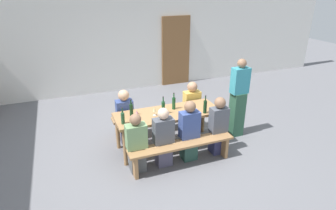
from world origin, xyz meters
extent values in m
plane|color=slate|center=(0.00, 0.00, 0.00)|extent=(24.00, 24.00, 0.00)
cube|color=silver|center=(0.00, 3.63, 1.60)|extent=(14.00, 0.20, 3.20)
cube|color=brown|center=(1.62, 3.49, 1.05)|extent=(0.90, 0.06, 2.10)
cube|color=#9E7247|center=(0.00, 0.00, 0.72)|extent=(2.01, 0.73, 0.05)
cylinder|color=#9E7247|center=(-0.92, -0.31, 0.35)|extent=(0.07, 0.07, 0.70)
cylinder|color=#9E7247|center=(0.92, -0.31, 0.35)|extent=(0.07, 0.07, 0.70)
cylinder|color=#9E7247|center=(-0.92, 0.31, 0.35)|extent=(0.07, 0.07, 0.70)
cylinder|color=#9E7247|center=(0.92, 0.31, 0.35)|extent=(0.07, 0.07, 0.70)
cube|color=#9E7247|center=(0.00, -0.67, 0.43)|extent=(1.91, 0.30, 0.04)
cube|color=#9E7247|center=(-0.85, -0.67, 0.21)|extent=(0.06, 0.24, 0.41)
cube|color=#9E7247|center=(0.85, -0.67, 0.21)|extent=(0.06, 0.24, 0.41)
cube|color=#9E7247|center=(0.00, 0.67, 0.43)|extent=(1.91, 0.30, 0.04)
cube|color=#9E7247|center=(-0.85, 0.67, 0.21)|extent=(0.06, 0.24, 0.41)
cube|color=#9E7247|center=(0.85, 0.67, 0.21)|extent=(0.06, 0.24, 0.41)
cylinder|color=#143319|center=(0.63, -0.28, 0.87)|extent=(0.07, 0.07, 0.24)
cylinder|color=#143319|center=(0.63, -0.28, 1.04)|extent=(0.02, 0.02, 0.09)
cylinder|color=black|center=(0.63, -0.28, 1.10)|extent=(0.03, 0.03, 0.01)
cylinder|color=#143319|center=(-0.67, 0.12, 0.86)|extent=(0.07, 0.07, 0.22)
cylinder|color=#143319|center=(-0.67, 0.12, 1.01)|extent=(0.02, 0.02, 0.08)
cylinder|color=black|center=(-0.67, 0.12, 1.06)|extent=(0.03, 0.03, 0.01)
cylinder|color=#194723|center=(-0.11, -0.03, 0.87)|extent=(0.07, 0.07, 0.25)
cylinder|color=#194723|center=(-0.11, -0.03, 1.04)|extent=(0.02, 0.02, 0.09)
cylinder|color=black|center=(-0.11, -0.03, 1.09)|extent=(0.03, 0.03, 0.01)
cylinder|color=#234C2D|center=(-0.90, -0.16, 0.85)|extent=(0.06, 0.06, 0.20)
cylinder|color=#234C2D|center=(-0.90, -0.16, 1.00)|extent=(0.02, 0.02, 0.09)
cylinder|color=black|center=(-0.90, -0.16, 1.05)|extent=(0.02, 0.02, 0.01)
cylinder|color=#194723|center=(0.16, 0.10, 0.87)|extent=(0.07, 0.07, 0.23)
cylinder|color=#194723|center=(0.16, 0.10, 1.03)|extent=(0.02, 0.02, 0.09)
cylinder|color=black|center=(0.16, 0.10, 1.08)|extent=(0.03, 0.03, 0.01)
cylinder|color=silver|center=(0.36, -0.15, 0.75)|extent=(0.06, 0.06, 0.01)
cylinder|color=silver|center=(0.36, -0.15, 0.80)|extent=(0.01, 0.01, 0.09)
cone|color=#D18C93|center=(0.36, -0.15, 0.88)|extent=(0.08, 0.08, 0.08)
cylinder|color=silver|center=(-0.28, -0.04, 0.75)|extent=(0.06, 0.06, 0.01)
cylinder|color=silver|center=(-0.28, -0.04, 0.79)|extent=(0.01, 0.01, 0.08)
cone|color=beige|center=(-0.28, -0.04, 0.87)|extent=(0.06, 0.06, 0.08)
cylinder|color=silver|center=(-0.61, -0.03, 0.75)|extent=(0.06, 0.06, 0.01)
cylinder|color=silver|center=(-0.61, -0.03, 0.79)|extent=(0.01, 0.01, 0.06)
cone|color=#D18C93|center=(-0.61, -0.03, 0.87)|extent=(0.07, 0.07, 0.10)
cube|color=#535657|center=(-0.77, -0.52, 0.23)|extent=(0.26, 0.24, 0.45)
cube|color=#729966|center=(-0.77, -0.52, 0.66)|extent=(0.34, 0.20, 0.43)
sphere|color=#846047|center=(-0.77, -0.52, 0.97)|extent=(0.19, 0.19, 0.19)
cube|color=#504D64|center=(-0.29, -0.52, 0.23)|extent=(0.26, 0.24, 0.45)
cube|color=#4C515B|center=(-0.29, -0.52, 0.67)|extent=(0.35, 0.20, 0.45)
sphere|color=beige|center=(-0.29, -0.52, 1.00)|extent=(0.20, 0.20, 0.20)
cube|color=#294C41|center=(0.21, -0.52, 0.23)|extent=(0.26, 0.24, 0.45)
cube|color=#384C8C|center=(0.21, -0.52, 0.70)|extent=(0.35, 0.20, 0.49)
sphere|color=#846047|center=(0.21, -0.52, 1.05)|extent=(0.20, 0.20, 0.20)
cube|color=navy|center=(0.80, -0.52, 0.23)|extent=(0.24, 0.24, 0.45)
cube|color=#4C515B|center=(0.80, -0.52, 0.69)|extent=(0.32, 0.20, 0.47)
sphere|color=#846047|center=(0.80, -0.52, 1.03)|extent=(0.21, 0.21, 0.21)
cube|color=#56576D|center=(-0.72, 0.52, 0.23)|extent=(0.24, 0.24, 0.45)
cube|color=#384C8C|center=(-0.72, 0.52, 0.68)|extent=(0.33, 0.20, 0.45)
sphere|color=tan|center=(-0.72, 0.52, 1.01)|extent=(0.22, 0.22, 0.22)
cube|color=#30443C|center=(0.75, 0.52, 0.23)|extent=(0.26, 0.24, 0.45)
cube|color=gold|center=(0.75, 0.52, 0.67)|extent=(0.35, 0.20, 0.43)
sphere|color=#A87A5B|center=(0.75, 0.52, 0.99)|extent=(0.22, 0.22, 0.22)
cube|color=#2B563F|center=(1.52, -0.05, 0.48)|extent=(0.26, 0.24, 0.95)
cube|color=teal|center=(1.52, -0.05, 1.21)|extent=(0.34, 0.20, 0.52)
sphere|color=#846047|center=(1.52, -0.05, 1.56)|extent=(0.18, 0.18, 0.18)
camera|label=1|loc=(-1.77, -4.55, 3.01)|focal=30.47mm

